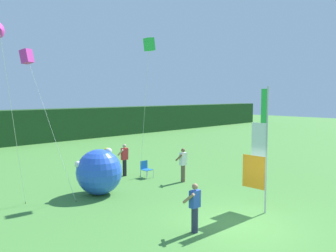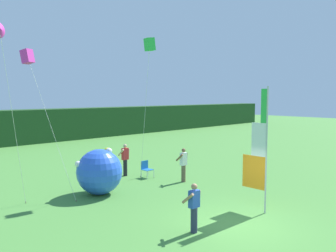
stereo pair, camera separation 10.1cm
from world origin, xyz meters
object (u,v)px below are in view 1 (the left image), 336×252
object	(u,v)px
folding_chair	(146,168)
kite_magenta_box_3	(27,57)
person_mid_field	(183,164)
person_near_banner	(124,159)
kite_magenta_delta_0	(0,31)
inflatable_balloon	(99,172)
person_far_left	(195,206)
kite_green_box_1	(149,45)
banner_flag	(259,152)

from	to	relation	value
folding_chair	kite_magenta_box_3	size ratio (longest dim) A/B	0.14
folding_chair	kite_magenta_box_3	bearing A→B (deg)	163.11
person_mid_field	kite_magenta_box_3	bearing A→B (deg)	149.17
person_near_banner	kite_magenta_delta_0	size ratio (longest dim) A/B	0.25
kite_magenta_box_3	person_mid_field	bearing A→B (deg)	-30.83
person_near_banner	person_mid_field	xyz separation A→B (m)	(1.30, -3.14, -0.02)
inflatable_balloon	kite_magenta_box_3	bearing A→B (deg)	126.30
inflatable_balloon	folding_chair	distance (m)	3.72
person_far_left	kite_green_box_1	world-z (taller)	kite_green_box_1
folding_chair	kite_green_box_1	distance (m)	6.46
banner_flag	folding_chair	xyz separation A→B (m)	(0.54, 7.10, -1.75)
folding_chair	kite_magenta_delta_0	world-z (taller)	kite_magenta_delta_0
banner_flag	person_near_banner	distance (m)	8.30
kite_magenta_delta_0	inflatable_balloon	bearing A→B (deg)	4.29
person_near_banner	banner_flag	bearing A→B (deg)	-89.75
person_far_left	folding_chair	size ratio (longest dim) A/B	1.80
banner_flag	person_mid_field	size ratio (longest dim) A/B	2.75
person_near_banner	person_mid_field	bearing A→B (deg)	-67.41
kite_magenta_delta_0	kite_magenta_box_3	distance (m)	3.65
person_far_left	inflatable_balloon	size ratio (longest dim) A/B	0.78
kite_magenta_box_3	inflatable_balloon	bearing A→B (deg)	-53.70
folding_chair	kite_green_box_1	bearing A→B (deg)	-124.46
kite_magenta_delta_0	person_mid_field	bearing A→B (deg)	-5.34
inflatable_balloon	kite_magenta_box_3	world-z (taller)	kite_magenta_box_3
person_far_left	kite_magenta_box_3	distance (m)	10.04
banner_flag	kite_green_box_1	world-z (taller)	kite_green_box_1
person_mid_field	kite_green_box_1	bearing A→B (deg)	160.35
person_near_banner	kite_green_box_1	size ratio (longest dim) A/B	0.25
person_far_left	kite_green_box_1	xyz separation A→B (m)	(2.81, 5.31, 5.88)
person_far_left	folding_chair	bearing A→B (deg)	60.59
person_far_left	kite_magenta_delta_0	world-z (taller)	kite_magenta_delta_0
inflatable_balloon	kite_green_box_1	bearing A→B (deg)	-10.41
person_far_left	inflatable_balloon	distance (m)	5.79
kite_green_box_1	kite_magenta_box_3	size ratio (longest dim) A/B	1.10
person_near_banner	kite_magenta_box_3	distance (m)	7.13
kite_green_box_1	kite_magenta_delta_0	bearing A→B (deg)	178.54
person_mid_field	banner_flag	bearing A→B (deg)	-104.09
banner_flag	inflatable_balloon	bearing A→B (deg)	116.19
person_mid_field	inflatable_balloon	xyz separation A→B (m)	(-4.29, 1.08, 0.10)
person_near_banner	folding_chair	world-z (taller)	person_near_banner
kite_green_box_1	folding_chair	bearing A→B (deg)	55.54
inflatable_balloon	kite_green_box_1	distance (m)	6.29
inflatable_balloon	folding_chair	bearing A→B (deg)	15.10
kite_magenta_box_3	person_far_left	bearing A→B (deg)	-78.65
kite_magenta_box_3	kite_green_box_1	bearing A→B (deg)	-34.53
person_near_banner	inflatable_balloon	distance (m)	3.62
inflatable_balloon	kite_green_box_1	xyz separation A→B (m)	(2.57, -0.47, 5.72)
kite_green_box_1	person_near_banner	bearing A→B (deg)	80.79
person_far_left	inflatable_balloon	bearing A→B (deg)	87.61
inflatable_balloon	kite_magenta_delta_0	xyz separation A→B (m)	(-4.06, -0.30, 5.53)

